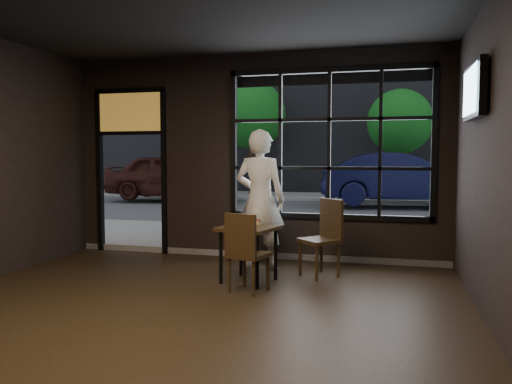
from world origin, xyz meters
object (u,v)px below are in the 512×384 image
(man, at_px, (260,199))
(navy_car, at_px, (400,179))
(cafe_table, at_px, (249,254))
(chair_near, at_px, (249,252))

(man, height_order, navy_car, man)
(cafe_table, relative_size, navy_car, 0.15)
(chair_near, bearing_deg, man, -65.44)
(man, xyz_separation_m, navy_car, (2.17, 9.20, -0.09))
(chair_near, height_order, navy_car, navy_car)
(chair_near, xyz_separation_m, navy_car, (1.99, 10.46, 0.43))
(cafe_table, bearing_deg, chair_near, -61.26)
(cafe_table, xyz_separation_m, navy_car, (2.12, 10.00, 0.54))
(cafe_table, distance_m, chair_near, 0.49)
(chair_near, relative_size, navy_car, 0.20)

